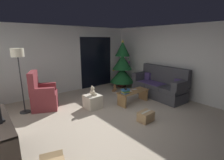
% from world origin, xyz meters
% --- Properties ---
extents(ground_plane, '(7.00, 7.00, 0.00)m').
position_xyz_m(ground_plane, '(0.00, 0.00, 0.00)').
color(ground_plane, '#B2A38E').
extents(wall_back, '(5.72, 0.12, 2.50)m').
position_xyz_m(wall_back, '(0.00, 3.06, 1.25)').
color(wall_back, silver).
rests_on(wall_back, ground).
extents(wall_right, '(0.12, 6.00, 2.50)m').
position_xyz_m(wall_right, '(2.86, 0.00, 1.25)').
color(wall_right, silver).
rests_on(wall_right, ground).
extents(patio_door_frame, '(1.60, 0.02, 2.20)m').
position_xyz_m(patio_door_frame, '(1.38, 2.99, 1.10)').
color(patio_door_frame, silver).
rests_on(patio_door_frame, ground).
extents(patio_door_glass, '(1.50, 0.02, 2.10)m').
position_xyz_m(patio_door_glass, '(1.38, 2.97, 1.05)').
color(patio_door_glass, black).
rests_on(patio_door_glass, ground).
extents(couch, '(0.91, 1.99, 1.08)m').
position_xyz_m(couch, '(2.32, 0.39, 0.40)').
color(couch, '#3D3D42').
rests_on(couch, ground).
extents(coffee_table, '(1.10, 0.40, 0.41)m').
position_xyz_m(coffee_table, '(1.14, 0.54, 0.27)').
color(coffee_table, '#9E7547').
rests_on(coffee_table, ground).
extents(remote_white, '(0.07, 0.16, 0.02)m').
position_xyz_m(remote_white, '(1.04, 0.57, 0.42)').
color(remote_white, silver).
rests_on(remote_white, coffee_table).
extents(remote_silver, '(0.15, 0.12, 0.02)m').
position_xyz_m(remote_silver, '(1.24, 0.59, 0.42)').
color(remote_silver, '#ADADB2').
rests_on(remote_silver, coffee_table).
extents(book_stack, '(0.29, 0.22, 0.13)m').
position_xyz_m(book_stack, '(0.76, 0.49, 0.48)').
color(book_stack, '#285684').
rests_on(book_stack, coffee_table).
extents(cell_phone, '(0.14, 0.16, 0.01)m').
position_xyz_m(cell_phone, '(0.76, 0.49, 0.55)').
color(cell_phone, black).
rests_on(cell_phone, book_stack).
extents(christmas_tree, '(1.04, 1.04, 2.00)m').
position_xyz_m(christmas_tree, '(2.15, 2.17, 0.89)').
color(christmas_tree, '#4C1E19').
rests_on(christmas_tree, ground).
extents(armchair, '(0.91, 0.90, 1.13)m').
position_xyz_m(armchair, '(-1.24, 1.89, 0.40)').
color(armchair, maroon).
rests_on(armchair, ground).
extents(floor_lamp, '(0.32, 0.32, 1.78)m').
position_xyz_m(floor_lamp, '(-1.74, 1.96, 1.51)').
color(floor_lamp, '#2D2D30').
rests_on(floor_lamp, ground).
extents(ottoman, '(0.44, 0.44, 0.40)m').
position_xyz_m(ottoman, '(-0.08, 1.02, 0.20)').
color(ottoman, beige).
rests_on(ottoman, ground).
extents(teddy_bear_cream, '(0.21, 0.21, 0.29)m').
position_xyz_m(teddy_bear_cream, '(-0.07, 1.02, 0.52)').
color(teddy_bear_cream, beige).
rests_on(teddy_bear_cream, ottoman).
extents(teddy_bear_chestnut_by_tree, '(0.22, 0.21, 0.29)m').
position_xyz_m(teddy_bear_chestnut_by_tree, '(1.47, 1.85, 0.12)').
color(teddy_bear_chestnut_by_tree, brown).
rests_on(teddy_bear_chestnut_by_tree, ground).
extents(cardboard_box_taped_mid_floor, '(0.40, 0.30, 0.25)m').
position_xyz_m(cardboard_box_taped_mid_floor, '(0.51, -0.52, 0.12)').
color(cardboard_box_taped_mid_floor, tan).
rests_on(cardboard_box_taped_mid_floor, ground).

